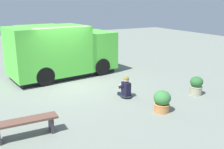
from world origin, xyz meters
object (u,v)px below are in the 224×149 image
(food_truck, at_px, (61,52))
(planter_flowering_far, at_px, (196,85))
(planter_flowering_near, at_px, (106,55))
(plaza_bench, at_px, (25,124))
(person_customer, at_px, (126,89))
(planter_flowering_side, at_px, (162,101))

(food_truck, xyz_separation_m, planter_flowering_far, (-3.72, 5.06, -0.80))
(planter_flowering_near, relative_size, plaza_bench, 0.36)
(person_customer, distance_m, planter_flowering_far, 2.76)
(planter_flowering_side, relative_size, plaza_bench, 0.43)
(food_truck, bearing_deg, planter_flowering_near, -147.68)
(planter_flowering_near, relative_size, planter_flowering_far, 0.85)
(food_truck, distance_m, plaza_bench, 6.03)
(planter_flowering_side, bearing_deg, planter_flowering_far, -163.37)
(planter_flowering_far, distance_m, plaza_bench, 6.46)
(plaza_bench, bearing_deg, planter_flowering_far, -177.77)
(food_truck, xyz_separation_m, planter_flowering_near, (-3.51, -2.22, -0.85))
(person_customer, bearing_deg, plaza_bench, 18.85)
(food_truck, distance_m, planter_flowering_near, 4.25)
(planter_flowering_side, height_order, plaza_bench, planter_flowering_side)
(person_customer, relative_size, planter_flowering_far, 1.13)
(planter_flowering_near, bearing_deg, food_truck, 32.32)
(food_truck, height_order, planter_flowering_near, food_truck)
(food_truck, relative_size, person_customer, 6.33)
(person_customer, relative_size, planter_flowering_side, 1.14)
(person_customer, xyz_separation_m, planter_flowering_near, (-2.34, -6.20, -0.00))
(planter_flowering_far, bearing_deg, person_customer, -23.12)
(person_customer, relative_size, plaza_bench, 0.48)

